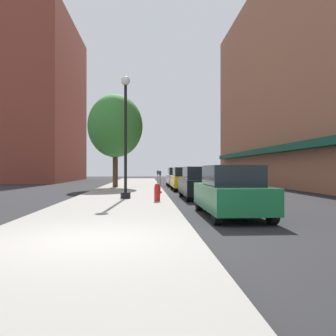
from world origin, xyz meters
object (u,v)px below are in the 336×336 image
Objects in this scene: lamppost at (126,135)px; parking_meter_near at (158,177)px; fire_hydrant at (157,192)px; parking_meter_far at (160,179)px; car_black at (200,183)px; car_yellow at (184,179)px; tree_near at (115,126)px; car_silver at (177,177)px; car_green at (231,192)px.

lamppost is 8.13m from parking_meter_near.
parking_meter_far reaches higher than fire_hydrant.
car_yellow is at bearing 90.87° from car_black.
lamppost is at bearing -103.26° from parking_meter_near.
parking_meter_near is 4.29m from parking_meter_far.
fire_hydrant is 0.11× the size of tree_near.
parking_meter_far is at bearing -64.96° from tree_near.
parking_meter_near is at bearing 88.06° from fire_hydrant.
fire_hydrant is 9.71m from car_yellow.
car_silver is (5.18, 3.60, -4.07)m from tree_near.
fire_hydrant is at bearing -91.94° from parking_meter_near.
car_black is at bearing -89.75° from car_silver.
parking_meter_near is at bearing 90.00° from parking_meter_far.
car_yellow is (2.26, 9.44, 0.29)m from fire_hydrant.
parking_meter_near is 0.30× the size of car_black.
car_silver is at bearing 34.76° from tree_near.
lamppost reaches higher than parking_meter_far.
car_green is 19.44m from car_silver.
parking_meter_far is 8.58m from tree_near.
car_green is 6.52m from car_black.
car_black reaches higher than parking_meter_far.
tree_near is 1.68× the size of car_yellow.
parking_meter_near is at bearing -169.93° from car_yellow.
parking_meter_far is 5.06m from car_yellow.
tree_near is (-1.44, 10.23, 1.68)m from lamppost.
parking_meter_far is at bearing 100.29° from car_green.
lamppost is at bearing 121.66° from car_green.
car_silver is at bearing 81.60° from fire_hydrant.
lamppost is at bearing 135.42° from fire_hydrant.
parking_meter_near is at bearing -107.16° from car_silver.
tree_near is (-3.23, 2.62, 3.93)m from parking_meter_near.
car_black is at bearing 87.97° from car_green.
car_yellow reaches higher than parking_meter_far.
parking_meter_near is 13.36m from car_green.
car_silver is (0.00, 19.44, 0.00)m from car_green.
lamppost reaches higher than parking_meter_near.
car_green reaches higher than parking_meter_near.
parking_meter_far is (1.79, 3.31, -2.25)m from lamppost.
parking_meter_near is 6.52m from car_silver.
car_black is 7.07m from car_yellow.
fire_hydrant is 0.18× the size of car_green.
parking_meter_far is 0.30× the size of car_green.
car_silver is at bearing 72.59° from parking_meter_near.
car_silver reaches higher than parking_meter_far.
lamppost is 7.47× the size of fire_hydrant.
car_black reaches higher than fire_hydrant.
lamppost is 3.40m from fire_hydrant.
tree_near is at bearing 106.08° from car_green.
car_yellow is at bearing 64.88° from lamppost.
tree_near reaches higher than fire_hydrant.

